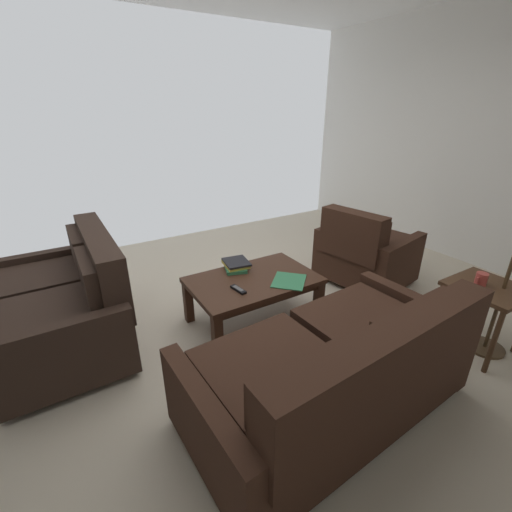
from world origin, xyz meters
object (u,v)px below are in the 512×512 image
at_px(loose_magazine, 289,281).
at_px(coffee_table, 253,285).
at_px(loveseat_near, 68,301).
at_px(tv_remote, 238,289).
at_px(sofa_main, 337,371).
at_px(end_table, 485,297).
at_px(armchair_side, 364,252).
at_px(book_stack, 236,265).
at_px(coffee_mug, 481,279).

bearing_deg(loose_magazine, coffee_table, -175.53).
xyz_separation_m(loveseat_near, coffee_table, (-1.38, 0.52, -0.00)).
bearing_deg(tv_remote, coffee_table, -150.52).
xyz_separation_m(sofa_main, end_table, (-1.40, 0.08, 0.11)).
bearing_deg(coffee_table, loveseat_near, -20.56).
xyz_separation_m(sofa_main, armchair_side, (-1.48, -1.16, 0.01)).
bearing_deg(tv_remote, loveseat_near, -28.52).
relative_size(end_table, book_stack, 1.69).
distance_m(loveseat_near, book_stack, 1.37).
height_order(tv_remote, loose_magazine, tv_remote).
bearing_deg(coffee_table, end_table, 136.97).
bearing_deg(end_table, loveseat_near, -32.87).
height_order(coffee_table, loose_magazine, loose_magazine).
bearing_deg(tv_remote, book_stack, -115.35).
distance_m(sofa_main, armchair_side, 1.88).
xyz_separation_m(end_table, coffee_mug, (0.05, -0.04, 0.14)).
distance_m(armchair_side, tv_remote, 1.59).
height_order(coffee_mug, loose_magazine, coffee_mug).
relative_size(end_table, coffee_mug, 5.36).
bearing_deg(end_table, loose_magazine, -43.38).
distance_m(coffee_table, coffee_mug, 1.73).
height_order(sofa_main, book_stack, sofa_main).
bearing_deg(coffee_table, sofa_main, 84.71).
height_order(sofa_main, armchair_side, armchair_side).
height_order(end_table, book_stack, end_table).
relative_size(armchair_side, tv_remote, 5.92).
bearing_deg(loveseat_near, tv_remote, 151.48).
relative_size(sofa_main, loose_magazine, 6.03).
distance_m(sofa_main, loose_magazine, 0.99).
height_order(sofa_main, loose_magazine, sofa_main).
distance_m(sofa_main, coffee_mug, 1.37).
relative_size(loveseat_near, loose_magazine, 4.88).
relative_size(end_table, loose_magazine, 1.86).
bearing_deg(sofa_main, coffee_mug, 178.27).
bearing_deg(armchair_side, coffee_mug, 83.74).
bearing_deg(coffee_mug, armchair_side, -96.26).
relative_size(loveseat_near, book_stack, 4.41).
distance_m(sofa_main, coffee_table, 1.14).
xyz_separation_m(tv_remote, loose_magazine, (-0.44, 0.08, -0.01)).
relative_size(end_table, tv_remote, 3.32).
height_order(loveseat_near, coffee_mug, loveseat_near).
bearing_deg(sofa_main, book_stack, -92.99).
bearing_deg(sofa_main, armchair_side, -142.06).
relative_size(sofa_main, loveseat_near, 1.24).
relative_size(armchair_side, book_stack, 3.00).
bearing_deg(loose_magazine, sofa_main, -63.83).
distance_m(loveseat_near, tv_remote, 1.33).
bearing_deg(sofa_main, loose_magazine, -109.63).
bearing_deg(book_stack, loose_magazine, 119.76).
height_order(loveseat_near, armchair_side, loveseat_near).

